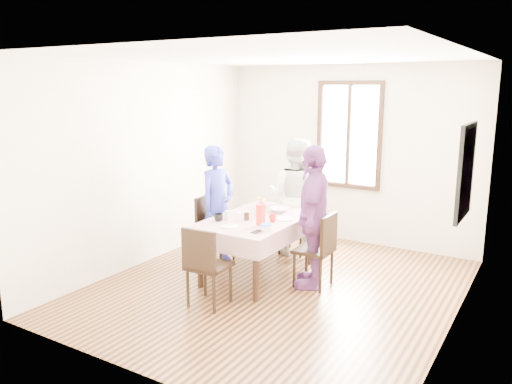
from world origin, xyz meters
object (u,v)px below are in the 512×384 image
chair_left (216,230)px  chair_right (314,250)px  person_far (295,197)px  person_left (217,205)px  chair_near (209,266)px  dining_table (258,247)px  chair_far (295,222)px  person_right (313,217)px

chair_left → chair_right: same height
person_far → person_left: bearing=43.7°
chair_near → person_far: bearing=87.0°
dining_table → chair_far: 1.05m
chair_right → chair_near: same height
dining_table → chair_near: chair_near is taller
person_right → person_far: bearing=-161.3°
person_right → chair_left: bearing=-111.8°
dining_table → person_left: (-0.73, 0.14, 0.43)m
chair_left → chair_far: size_ratio=1.00×
chair_far → person_far: size_ratio=0.54×
chair_near → chair_right: bearing=52.5°
chair_near → chair_left: bearing=119.3°
person_far → person_right: person_right is taller
chair_near → person_right: person_right is taller
chair_right → chair_far: bearing=36.8°
dining_table → person_right: size_ratio=0.88×
person_far → chair_right: bearing=120.8°
chair_left → person_right: person_right is taller
chair_right → chair_near: (-0.75, -1.09, 0.00)m
chair_near → person_right: size_ratio=0.53×
chair_left → dining_table: bearing=76.6°
chair_far → person_far: 0.38m
chair_near → person_far: (0.00, 2.07, 0.38)m
chair_right → person_far: bearing=37.3°
chair_left → person_far: size_ratio=0.54×
dining_table → chair_near: size_ratio=1.67×
dining_table → chair_right: chair_right is taller
person_left → person_right: bearing=-86.4°
chair_left → person_right: (1.48, -0.10, 0.41)m
dining_table → chair_near: 1.05m
dining_table → chair_near: bearing=-90.0°
dining_table → chair_left: chair_left is taller
chair_right → chair_far: same height
chair_right → chair_left: bearing=86.2°
chair_right → person_far: person_far is taller
chair_right → person_far: (-0.75, 0.98, 0.38)m
chair_left → chair_far: same height
person_left → chair_near: bearing=-141.1°
chair_far → chair_near: same height
person_far → chair_near: bearing=83.3°
dining_table → person_right: person_right is taller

